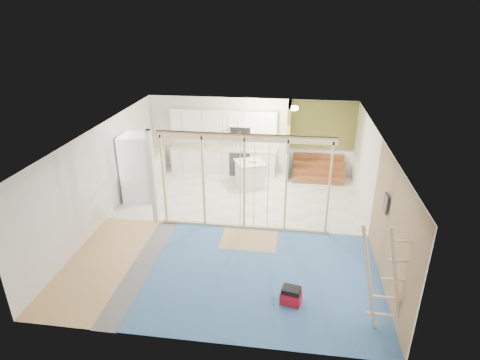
# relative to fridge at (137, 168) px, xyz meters

# --- Properties ---
(room) EXTENTS (7.01, 8.01, 2.61)m
(room) POSITION_rel_fridge_xyz_m (3.08, -1.31, 0.29)
(room) COLOR slate
(room) RESTS_ON ground
(floor_overlays) EXTENTS (7.00, 8.00, 0.03)m
(floor_overlays) POSITION_rel_fridge_xyz_m (3.15, -1.25, -1.00)
(floor_overlays) COLOR white
(floor_overlays) RESTS_ON room
(stud_frame) EXTENTS (4.66, 0.14, 2.60)m
(stud_frame) POSITION_rel_fridge_xyz_m (2.83, -1.31, 0.58)
(stud_frame) COLOR #DFBF88
(stud_frame) RESTS_ON room
(base_cabinets) EXTENTS (4.45, 2.24, 0.93)m
(base_cabinets) POSITION_rel_fridge_xyz_m (1.47, 2.05, -0.54)
(base_cabinets) COLOR white
(base_cabinets) RESTS_ON room
(upper_cabinets) EXTENTS (3.60, 0.41, 0.85)m
(upper_cabinets) POSITION_rel_fridge_xyz_m (2.24, 2.50, 0.81)
(upper_cabinets) COLOR white
(upper_cabinets) RESTS_ON room
(green_partition) EXTENTS (2.25, 1.51, 2.60)m
(green_partition) POSITION_rel_fridge_xyz_m (5.12, 2.34, -0.07)
(green_partition) COLOR olive
(green_partition) RESTS_ON room
(pot_rack) EXTENTS (0.52, 0.52, 0.72)m
(pot_rack) POSITION_rel_fridge_xyz_m (2.77, 0.58, 0.99)
(pot_rack) COLOR black
(pot_rack) RESTS_ON room
(sheathing_panel) EXTENTS (0.02, 4.00, 2.60)m
(sheathing_panel) POSITION_rel_fridge_xyz_m (6.56, -3.31, 0.29)
(sheathing_panel) COLOR tan
(sheathing_panel) RESTS_ON room
(electrical_panel) EXTENTS (0.04, 0.30, 0.40)m
(electrical_panel) POSITION_rel_fridge_xyz_m (6.51, -2.71, 0.64)
(electrical_panel) COLOR #39393E
(electrical_panel) RESTS_ON room
(ceiling_light) EXTENTS (0.32, 0.32, 0.08)m
(ceiling_light) POSITION_rel_fridge_xyz_m (4.48, 1.69, 1.53)
(ceiling_light) COLOR #FFEABF
(ceiling_light) RESTS_ON room
(fridge) EXTENTS (1.10, 1.06, 2.02)m
(fridge) POSITION_rel_fridge_xyz_m (0.00, 0.00, 0.00)
(fridge) COLOR white
(fridge) RESTS_ON room
(island) EXTENTS (1.14, 1.14, 0.84)m
(island) POSITION_rel_fridge_xyz_m (3.22, 1.39, -0.59)
(island) COLOR white
(island) RESTS_ON room
(bowl) EXTENTS (0.31, 0.31, 0.06)m
(bowl) POSITION_rel_fridge_xyz_m (3.31, 1.41, -0.14)
(bowl) COLOR silver
(bowl) RESTS_ON island
(soap_bottle_a) EXTENTS (0.13, 0.13, 0.28)m
(soap_bottle_a) POSITION_rel_fridge_xyz_m (1.57, 2.48, 0.06)
(soap_bottle_a) COLOR #A5ACB8
(soap_bottle_a) RESTS_ON base_cabinets
(soap_bottle_b) EXTENTS (0.11, 0.11, 0.20)m
(soap_bottle_b) POSITION_rel_fridge_xyz_m (2.68, 2.29, 0.02)
(soap_bottle_b) COLOR silver
(soap_bottle_b) RESTS_ON base_cabinets
(toolbox) EXTENTS (0.44, 0.37, 0.37)m
(toolbox) POSITION_rel_fridge_xyz_m (4.66, -4.09, -0.83)
(toolbox) COLOR maroon
(toolbox) RESTS_ON room
(ladder) EXTENTS (1.09, 0.18, 2.04)m
(ladder) POSITION_rel_fridge_xyz_m (6.26, -4.49, 0.03)
(ladder) COLOR #D4AF81
(ladder) RESTS_ON room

